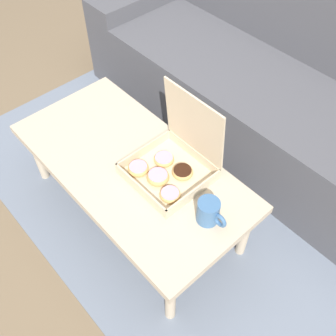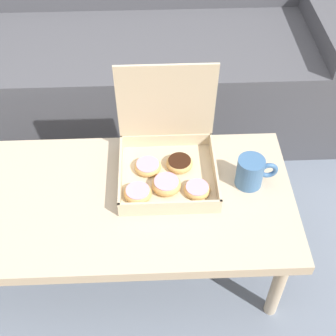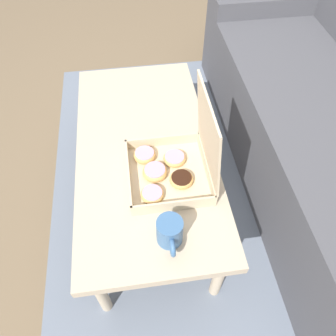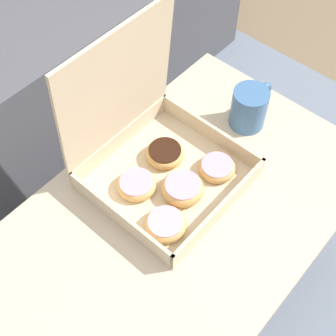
# 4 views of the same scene
# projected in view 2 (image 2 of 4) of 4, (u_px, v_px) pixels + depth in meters

# --- Properties ---
(ground_plane) EXTENTS (12.00, 12.00, 0.00)m
(ground_plane) POSITION_uv_depth(u_px,v_px,m) (127.00, 229.00, 1.91)
(ground_plane) COLOR #756047
(area_rug) EXTENTS (2.26, 1.87, 0.01)m
(area_rug) POSITION_uv_depth(u_px,v_px,m) (128.00, 174.00, 2.11)
(area_rug) COLOR slate
(area_rug) RESTS_ON ground_plane
(couch) EXTENTS (2.14, 0.79, 0.98)m
(couch) POSITION_uv_depth(u_px,v_px,m) (126.00, 52.00, 2.21)
(couch) COLOR #4C4C51
(couch) RESTS_ON ground_plane
(coffee_table) EXTENTS (1.14, 0.57, 0.39)m
(coffee_table) POSITION_uv_depth(u_px,v_px,m) (120.00, 205.00, 1.55)
(coffee_table) COLOR #C6B293
(coffee_table) RESTS_ON ground_plane
(pastry_box) EXTENTS (0.32, 0.31, 0.37)m
(pastry_box) POSITION_uv_depth(u_px,v_px,m) (166.00, 161.00, 1.55)
(pastry_box) COLOR beige
(pastry_box) RESTS_ON coffee_table
(coffee_mug) EXTENTS (0.14, 0.09, 0.11)m
(coffee_mug) POSITION_uv_depth(u_px,v_px,m) (251.00, 172.00, 1.52)
(coffee_mug) COLOR #3D6693
(coffee_mug) RESTS_ON coffee_table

